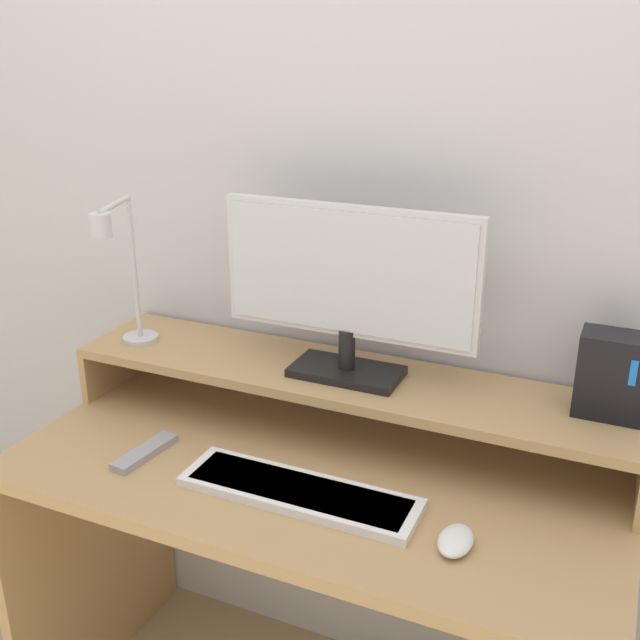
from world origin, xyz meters
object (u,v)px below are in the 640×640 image
monitor (348,284)px  desk_lamp (123,273)px  mouse (456,541)px  remote_control (145,452)px  keyboard (299,492)px  router_dock (612,375)px

monitor → desk_lamp: bearing=-170.3°
mouse → remote_control: size_ratio=0.58×
keyboard → mouse: bearing=-4.8°
monitor → router_dock: 0.55m
monitor → remote_control: bearing=-142.9°
monitor → router_dock: (0.53, 0.04, -0.12)m
keyboard → monitor: bearing=92.4°
keyboard → remote_control: keyboard is taller
router_dock → keyboard: (-0.52, -0.31, -0.21)m
mouse → remote_control: (-0.68, 0.03, -0.01)m
remote_control → monitor: bearing=37.1°
mouse → monitor: bearing=137.9°
monitor → keyboard: size_ratio=1.18×
router_dock → remote_control: (-0.88, -0.31, -0.22)m
desk_lamp → keyboard: desk_lamp is taller
monitor → mouse: (0.33, -0.29, -0.34)m
keyboard → remote_control: bearing=179.6°
monitor → mouse: 0.55m
mouse → keyboard: bearing=175.2°
mouse → desk_lamp: bearing=166.1°
keyboard → remote_control: size_ratio=2.83×
keyboard → remote_control: (-0.36, 0.00, -0.00)m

